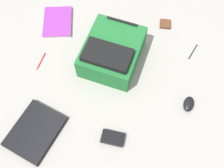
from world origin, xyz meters
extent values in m
plane|color=gray|center=(0.00, 0.00, 0.00)|extent=(3.91, 3.91, 0.00)
cube|color=#1E662D|center=(-0.03, 0.16, 0.08)|extent=(0.38, 0.44, 0.16)
cube|color=black|center=(-0.04, 0.07, 0.18)|extent=(0.31, 0.20, 0.04)
cylinder|color=black|center=(-0.01, 0.35, 0.17)|extent=(0.20, 0.04, 0.02)
cube|color=black|center=(-0.35, -0.43, 0.01)|extent=(0.32, 0.37, 0.02)
cube|color=black|center=(-0.35, -0.43, 0.03)|extent=(0.32, 0.37, 0.01)
cube|color=silver|center=(-0.48, 0.37, 0.01)|extent=(0.25, 0.30, 0.02)
cube|color=purple|center=(-0.48, 0.37, 0.02)|extent=(0.26, 0.31, 0.00)
ellipsoid|color=black|center=(0.50, -0.06, 0.02)|extent=(0.08, 0.11, 0.04)
cube|color=black|center=(0.10, -0.37, 0.02)|extent=(0.13, 0.08, 0.03)
cylinder|color=red|center=(-0.49, 0.04, 0.00)|extent=(0.02, 0.13, 0.01)
cylinder|color=black|center=(0.50, 0.34, 0.00)|extent=(0.05, 0.13, 0.01)
cube|color=#59331E|center=(0.28, 0.53, 0.01)|extent=(0.08, 0.08, 0.02)
camera|label=1|loc=(0.18, -0.75, 1.51)|focal=42.31mm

